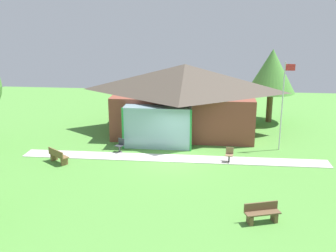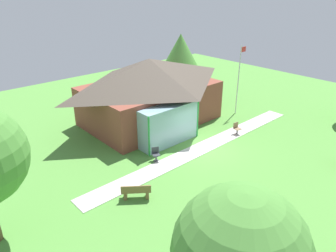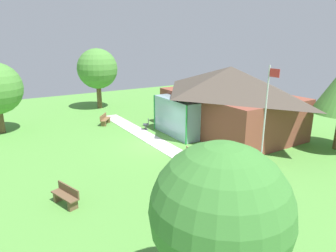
{
  "view_description": "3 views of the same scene",
  "coord_description": "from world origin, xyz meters",
  "views": [
    {
      "loc": [
        2.28,
        -22.67,
        8.59
      ],
      "look_at": [
        -0.51,
        2.15,
        1.48
      ],
      "focal_mm": 43.69,
      "sensor_mm": 36.0,
      "label": 1
    },
    {
      "loc": [
        -14.18,
        -12.11,
        9.97
      ],
      "look_at": [
        -0.8,
        2.88,
        0.94
      ],
      "focal_mm": 34.08,
      "sensor_mm": 36.0,
      "label": 2
    },
    {
      "loc": [
        16.21,
        -9.04,
        6.78
      ],
      "look_at": [
        -0.25,
        1.08,
        1.09
      ],
      "focal_mm": 31.44,
      "sensor_mm": 36.0,
      "label": 3
    }
  ],
  "objects": [
    {
      "name": "bench_mid_left",
      "position": [
        -6.57,
        -1.18,
        0.4
      ],
      "size": [
        1.46,
        1.27,
        0.84
      ],
      "rotation": [
        0.0,
        0.0,
        5.63
      ],
      "color": "brown",
      "rests_on": "ground_plane"
    },
    {
      "name": "footpath",
      "position": [
        0.0,
        0.27,
        0.01
      ],
      "size": [
        18.32,
        1.44,
        0.03
      ],
      "primitive_type": "cube",
      "rotation": [
        0.0,
        0.0,
        0.01
      ],
      "color": "#BCB7B2",
      "rests_on": "ground_plane"
    },
    {
      "name": "patio_chair_west",
      "position": [
        -3.41,
        1.08,
        0.42
      ],
      "size": [
        0.59,
        0.59,
        0.86
      ],
      "rotation": [
        0.0,
        0.0,
        2.69
      ],
      "color": "#33383D",
      "rests_on": "ground_plane"
    },
    {
      "name": "tree_lawn_corner",
      "position": [
        -8.47,
        -8.62,
        3.36
      ],
      "size": [
        3.78,
        3.78,
        5.27
      ],
      "color": "brown",
      "rests_on": "ground_plane"
    },
    {
      "name": "patio_chair_lawn_spare",
      "position": [
        3.33,
        0.09,
        0.42
      ],
      "size": [
        0.5,
        0.5,
        0.86
      ],
      "rotation": [
        0.0,
        0.0,
        2.99
      ],
      "color": "#8C6B4C",
      "rests_on": "ground_plane"
    },
    {
      "name": "flagpole",
      "position": [
        6.59,
        2.64,
        3.1
      ],
      "size": [
        0.64,
        0.08,
        5.61
      ],
      "color": "silver",
      "rests_on": "ground_plane"
    },
    {
      "name": "pavilion",
      "position": [
        0.19,
        5.99,
        2.56
      ],
      "size": [
        10.62,
        8.12,
        4.93
      ],
      "color": "brown",
      "rests_on": "ground_plane"
    },
    {
      "name": "ground_plane",
      "position": [
        0.0,
        0.0,
        0.0
      ],
      "size": [
        44.0,
        44.0,
        0.0
      ],
      "primitive_type": "plane",
      "color": "#54933D"
    },
    {
      "name": "tree_behind_pavilion_right",
      "position": [
        6.75,
        9.55,
        4.03
      ],
      "size": [
        3.72,
        3.72,
        5.74
      ],
      "color": "brown",
      "rests_on": "ground_plane"
    }
  ]
}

